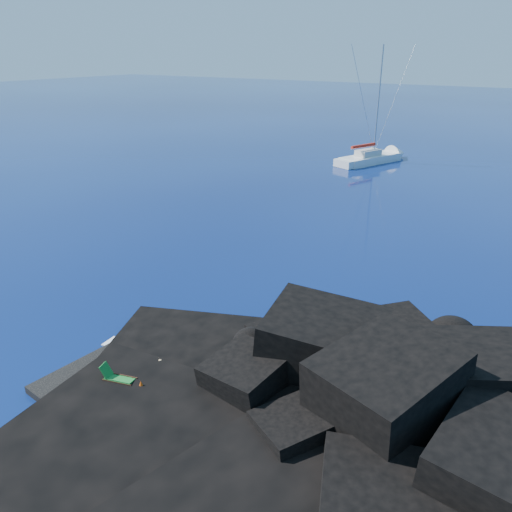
# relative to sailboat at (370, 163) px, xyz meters

# --- Properties ---
(ground) EXTENTS (400.00, 400.00, 0.00)m
(ground) POSITION_rel_sailboat_xyz_m (4.35, -50.00, 0.00)
(ground) COLOR #040E3C
(ground) RESTS_ON ground
(headland) EXTENTS (24.00, 24.00, 3.60)m
(headland) POSITION_rel_sailboat_xyz_m (17.35, -47.00, 0.00)
(headland) COLOR black
(headland) RESTS_ON ground
(beach) EXTENTS (9.08, 6.86, 0.70)m
(beach) POSITION_rel_sailboat_xyz_m (8.85, -49.50, 0.00)
(beach) COLOR black
(beach) RESTS_ON ground
(surf_foam) EXTENTS (10.00, 8.00, 0.06)m
(surf_foam) POSITION_rel_sailboat_xyz_m (9.35, -45.00, 0.00)
(surf_foam) COLOR white
(surf_foam) RESTS_ON ground
(sailboat) EXTENTS (7.41, 13.59, 14.11)m
(sailboat) POSITION_rel_sailboat_xyz_m (0.00, 0.00, 0.00)
(sailboat) COLOR white
(sailboat) RESTS_ON ground
(deck_chair) EXTENTS (1.53, 0.98, 0.97)m
(deck_chair) POSITION_rel_sailboat_xyz_m (7.65, -49.74, 0.84)
(deck_chair) COLOR #1A752B
(deck_chair) RESTS_ON beach
(towel) EXTENTS (1.79, 1.09, 0.04)m
(towel) POSITION_rel_sailboat_xyz_m (7.62, -47.87, 0.37)
(towel) COLOR white
(towel) RESTS_ON beach
(sunbather) EXTENTS (1.65, 0.77, 0.27)m
(sunbather) POSITION_rel_sailboat_xyz_m (7.62, -47.87, 0.53)
(sunbather) COLOR tan
(sunbather) RESTS_ON towel
(marker_cone) EXTENTS (0.39, 0.39, 0.50)m
(marker_cone) POSITION_rel_sailboat_xyz_m (8.70, -49.55, 0.60)
(marker_cone) COLOR #F8520D
(marker_cone) RESTS_ON beach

